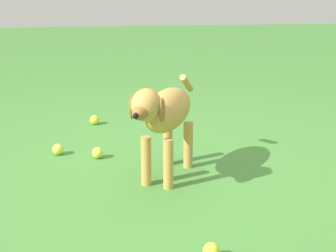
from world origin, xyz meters
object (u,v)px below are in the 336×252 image
(tennis_ball_2, at_px, (58,149))
(tennis_ball_4, at_px, (95,120))
(dog, at_px, (165,114))
(tennis_ball_3, at_px, (211,251))
(tennis_ball_0, at_px, (98,153))

(tennis_ball_2, xyz_separation_m, tennis_ball_4, (-0.20, -0.60, 0.00))
(dog, xyz_separation_m, tennis_ball_4, (0.38, -1.03, -0.32))
(tennis_ball_3, bearing_deg, dog, -83.55)
(tennis_ball_0, relative_size, tennis_ball_2, 1.00)
(tennis_ball_2, height_order, tennis_ball_4, same)
(dog, distance_m, tennis_ball_4, 1.14)
(tennis_ball_2, bearing_deg, dog, 143.40)
(tennis_ball_3, bearing_deg, tennis_ball_4, -75.61)
(tennis_ball_2, bearing_deg, tennis_ball_3, 118.44)
(dog, bearing_deg, tennis_ball_4, -132.90)
(tennis_ball_3, distance_m, tennis_ball_4, 1.90)
(tennis_ball_0, relative_size, tennis_ball_3, 1.00)
(tennis_ball_0, bearing_deg, tennis_ball_3, 110.91)
(tennis_ball_0, height_order, tennis_ball_3, same)
(dog, relative_size, tennis_ball_3, 10.82)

